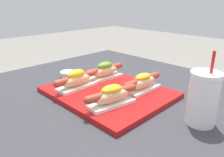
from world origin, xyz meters
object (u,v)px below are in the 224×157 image
Objects in this scene: serving_tray at (108,92)px; drink_cup at (203,98)px; hot_dog_1 at (112,96)px; sauce_bowl at (68,74)px; hot_dog_2 at (105,71)px; hot_dog_3 at (143,82)px; hot_dog_0 at (76,80)px.

drink_cup is (0.33, 0.05, 0.07)m from serving_tray.
drink_cup is (0.23, 0.13, 0.03)m from hot_dog_1.
sauce_bowl reaches higher than serving_tray.
hot_dog_2 is 0.91× the size of drink_cup.
sauce_bowl is (-0.38, 0.09, -0.04)m from hot_dog_1.
serving_tray is at bearing -1.56° from sauce_bowl.
serving_tray is 2.20× the size of hot_dog_3.
drink_cup is at bearing 3.80° from sauce_bowl.
hot_dog_0 is 0.45m from drink_cup.
serving_tray is 2.23× the size of hot_dog_1.
sauce_bowl is at bearing -176.20° from drink_cup.
hot_dog_2 is 0.20m from hot_dog_3.
drink_cup reaches higher than hot_dog_2.
hot_dog_3 is at bearing 11.72° from sauce_bowl.
hot_dog_0 is at bearing -88.25° from hot_dog_2.
hot_dog_2 is 0.43m from drink_cup.
serving_tray is at bearing 37.53° from hot_dog_0.
serving_tray is 6.18× the size of sauce_bowl.
hot_dog_3 is at bearing 91.59° from hot_dog_1.
sauce_bowl is (-0.28, 0.01, 0.00)m from serving_tray.
serving_tray is 2.21× the size of hot_dog_2.
hot_dog_2 is at bearing 91.75° from hot_dog_0.
hot_dog_2 is (-0.00, 0.15, -0.00)m from hot_dog_0.
serving_tray is 0.13m from hot_dog_0.
hot_dog_2 reaches higher than sauce_bowl.
hot_dog_3 is at bearing 2.15° from hot_dog_2.
hot_dog_0 is (-0.10, -0.07, 0.04)m from serving_tray.
hot_dog_1 is at bearing -12.99° from sauce_bowl.
sauce_bowl is at bearing -158.53° from hot_dog_2.
drink_cup reaches higher than hot_dog_0.
sauce_bowl is at bearing -168.28° from hot_dog_3.
hot_dog_0 is at bearing -140.13° from hot_dog_3.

